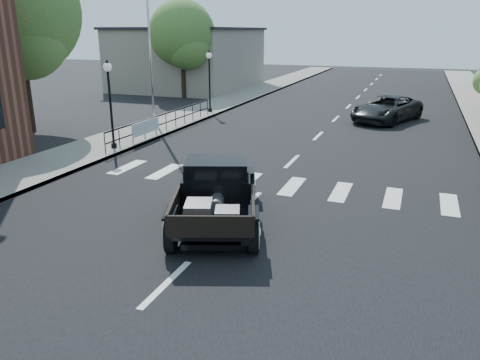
% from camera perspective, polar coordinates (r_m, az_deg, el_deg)
% --- Properties ---
extents(ground, '(120.00, 120.00, 0.00)m').
position_cam_1_polar(ground, '(12.27, -2.07, -6.00)').
color(ground, black).
rests_on(ground, ground).
extents(road, '(14.00, 80.00, 0.02)m').
position_cam_1_polar(road, '(26.18, 10.85, 6.59)').
color(road, black).
rests_on(road, ground).
extents(road_markings, '(12.00, 60.00, 0.06)m').
position_cam_1_polar(road_markings, '(21.38, 8.40, 4.21)').
color(road_markings, silver).
rests_on(road_markings, ground).
extents(sidewalk_left, '(3.00, 80.00, 0.15)m').
position_cam_1_polar(sidewalk_left, '(28.85, -6.13, 7.95)').
color(sidewalk_left, gray).
rests_on(sidewalk_left, ground).
extents(low_building_left, '(10.00, 12.00, 5.00)m').
position_cam_1_polar(low_building_left, '(43.04, -6.20, 14.41)').
color(low_building_left, gray).
rests_on(low_building_left, ground).
extents(railing, '(0.08, 10.00, 1.00)m').
position_cam_1_polar(railing, '(23.85, -9.01, 7.18)').
color(railing, black).
rests_on(railing, sidewalk_left).
extents(banner, '(0.04, 2.20, 0.60)m').
position_cam_1_polar(banner, '(22.17, -11.36, 5.72)').
color(banner, silver).
rests_on(banner, sidewalk_left).
extents(lamp_post_b, '(0.36, 0.36, 3.67)m').
position_cam_1_polar(lamp_post_b, '(20.49, -15.50, 8.83)').
color(lamp_post_b, black).
rests_on(lamp_post_b, sidewalk_left).
extents(lamp_post_c, '(0.36, 0.36, 3.67)m').
position_cam_1_polar(lamp_post_c, '(29.09, -3.73, 11.89)').
color(lamp_post_c, black).
rests_on(lamp_post_c, sidewalk_left).
extents(big_tree_near, '(6.02, 6.02, 8.84)m').
position_cam_1_polar(big_tree_near, '(25.98, -25.19, 15.00)').
color(big_tree_near, '#466C2E').
rests_on(big_tree_near, ground).
extents(big_tree_far, '(4.89, 4.89, 7.19)m').
position_cam_1_polar(big_tree_far, '(36.51, -7.02, 15.52)').
color(big_tree_far, '#466C2E').
rests_on(big_tree_far, ground).
extents(hotrod_pickup, '(3.91, 5.50, 1.73)m').
position_cam_1_polar(hotrod_pickup, '(12.36, -2.88, -1.52)').
color(hotrod_pickup, black).
rests_on(hotrod_pickup, ground).
extents(second_car, '(4.13, 5.67, 1.43)m').
position_cam_1_polar(second_car, '(27.96, 17.46, 8.26)').
color(second_car, black).
rests_on(second_car, ground).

